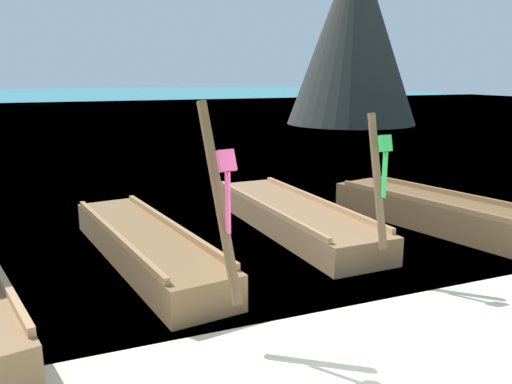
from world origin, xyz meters
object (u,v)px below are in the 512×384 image
at_px(longtail_boat_green_ribbon, 293,217).
at_px(longtail_boat_red_ribbon, 480,223).
at_px(karst_rock, 356,36).
at_px(longtail_boat_pink_ribbon, 146,246).

distance_m(longtail_boat_green_ribbon, longtail_boat_red_ribbon, 3.55).
bearing_deg(longtail_boat_green_ribbon, karst_rock, 54.44).
distance_m(longtail_boat_red_ribbon, karst_rock, 24.46).
height_order(longtail_boat_pink_ribbon, longtail_boat_red_ribbon, longtail_boat_pink_ribbon).
bearing_deg(longtail_boat_green_ribbon, longtail_boat_red_ribbon, -32.05).
height_order(longtail_boat_red_ribbon, karst_rock, karst_rock).
bearing_deg(longtail_boat_green_ribbon, longtail_boat_pink_ribbon, -166.30).
xyz_separation_m(longtail_boat_pink_ribbon, karst_rock, (16.97, 20.18, 5.09)).
bearing_deg(longtail_boat_pink_ribbon, longtail_boat_green_ribbon, 13.70).
bearing_deg(karst_rock, longtail_boat_red_ribbon, -117.04).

